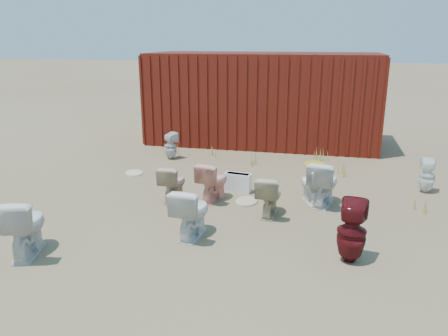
% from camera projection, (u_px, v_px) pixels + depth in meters
% --- Properties ---
extents(ground, '(100.00, 100.00, 0.00)m').
position_uv_depth(ground, '(216.00, 209.00, 7.34)').
color(ground, brown).
rests_on(ground, ground).
extents(shipping_container, '(6.00, 2.40, 2.40)m').
position_uv_depth(shipping_container, '(263.00, 98.00, 11.85)').
color(shipping_container, '#52120D').
rests_on(shipping_container, ground).
extents(toilet_front_a, '(0.67, 0.89, 0.81)m').
position_uv_depth(toilet_front_a, '(24.00, 226.00, 5.70)').
color(toilet_front_a, silver).
rests_on(toilet_front_a, ground).
extents(toilet_front_pink, '(0.56, 0.77, 0.71)m').
position_uv_depth(toilet_front_pink, '(213.00, 181.00, 7.67)').
color(toilet_front_pink, '#F5A28D').
rests_on(toilet_front_pink, ground).
extents(toilet_front_c, '(0.50, 0.78, 0.75)m').
position_uv_depth(toilet_front_c, '(191.00, 212.00, 6.24)').
color(toilet_front_c, white).
rests_on(toilet_front_c, ground).
extents(toilet_front_maroon, '(0.42, 0.43, 0.82)m').
position_uv_depth(toilet_front_maroon, '(352.00, 232.00, 5.51)').
color(toilet_front_maroon, '#530E11').
rests_on(toilet_front_maroon, ground).
extents(toilet_front_e, '(0.61, 0.85, 0.79)m').
position_uv_depth(toilet_front_e, '(324.00, 183.00, 7.44)').
color(toilet_front_e, silver).
rests_on(toilet_front_e, ground).
extents(toilet_back_a, '(0.39, 0.39, 0.64)m').
position_uv_depth(toilet_back_a, '(170.00, 146.00, 10.33)').
color(toilet_back_a, silver).
rests_on(toilet_back_a, ground).
extents(toilet_back_beige_left, '(0.41, 0.66, 0.65)m').
position_uv_depth(toilet_back_beige_left, '(173.00, 183.00, 7.65)').
color(toilet_back_beige_left, beige).
rests_on(toilet_back_beige_left, ground).
extents(toilet_back_beige_right, '(0.41, 0.68, 0.68)m').
position_uv_depth(toilet_back_beige_right, '(269.00, 195.00, 7.00)').
color(toilet_back_beige_right, '#C0B28C').
rests_on(toilet_back_beige_right, ground).
extents(toilet_back_yellowlid, '(0.64, 0.78, 0.69)m').
position_uv_depth(toilet_back_yellowlid, '(313.00, 184.00, 7.51)').
color(toilet_back_yellowlid, white).
rests_on(toilet_back_yellowlid, ground).
extents(toilet_back_e, '(0.32, 0.33, 0.64)m').
position_uv_depth(toilet_back_e, '(427.00, 176.00, 8.07)').
color(toilet_back_e, white).
rests_on(toilet_back_e, ground).
extents(yellow_lid, '(0.35, 0.44, 0.02)m').
position_uv_depth(yellow_lid, '(315.00, 165.00, 7.41)').
color(yellow_lid, gold).
rests_on(yellow_lid, toilet_back_yellowlid).
extents(loose_tank, '(0.52, 0.26, 0.35)m').
position_uv_depth(loose_tank, '(238.00, 182.00, 8.15)').
color(loose_tank, white).
rests_on(loose_tank, ground).
extents(loose_lid_near, '(0.43, 0.53, 0.02)m').
position_uv_depth(loose_lid_near, '(246.00, 201.00, 7.66)').
color(loose_lid_near, '#BFB18A').
rests_on(loose_lid_near, ground).
extents(loose_lid_far, '(0.55, 0.59, 0.02)m').
position_uv_depth(loose_lid_far, '(134.00, 173.00, 9.28)').
color(loose_lid_far, beige).
rests_on(loose_lid_far, ground).
extents(weed_clump_a, '(0.36, 0.36, 0.29)m').
position_uv_depth(weed_clump_a, '(171.00, 150.00, 10.64)').
color(weed_clump_a, '#9D943F').
rests_on(weed_clump_a, ground).
extents(weed_clump_b, '(0.32, 0.32, 0.28)m').
position_uv_depth(weed_clump_b, '(257.00, 160.00, 9.81)').
color(weed_clump_b, '#9D943F').
rests_on(weed_clump_b, ground).
extents(weed_clump_c, '(0.36, 0.36, 0.32)m').
position_uv_depth(weed_clump_c, '(341.00, 168.00, 9.14)').
color(weed_clump_c, '#9D943F').
rests_on(weed_clump_c, ground).
extents(weed_clump_d, '(0.30, 0.30, 0.22)m').
position_uv_depth(weed_clump_d, '(215.00, 151.00, 10.66)').
color(weed_clump_d, '#9D943F').
rests_on(weed_clump_d, ground).
extents(weed_clump_e, '(0.34, 0.34, 0.33)m').
position_uv_depth(weed_clump_e, '(321.00, 154.00, 10.20)').
color(weed_clump_e, '#9D943F').
rests_on(weed_clump_e, ground).
extents(weed_clump_f, '(0.28, 0.28, 0.23)m').
position_uv_depth(weed_clump_f, '(424.00, 205.00, 7.21)').
color(weed_clump_f, '#9D943F').
rests_on(weed_clump_f, ground).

